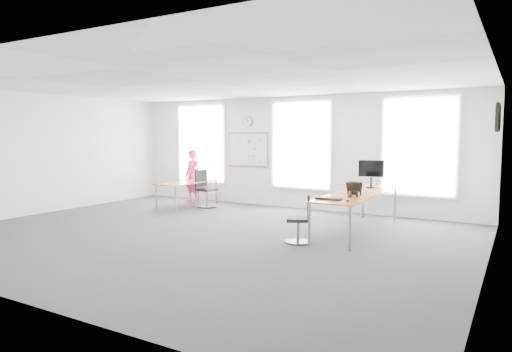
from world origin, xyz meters
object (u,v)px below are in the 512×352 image
Objects in this scene: desk_right at (358,195)px; person at (192,176)px; chair_left at (205,191)px; monitor at (371,171)px; headphones at (354,194)px; desk_left at (188,184)px; keyboard at (329,199)px; chair_right at (301,221)px.

desk_right is 2.12× the size of person.
chair_left is 4.63m from monitor.
chair_left is at bearing 157.88° from headphones.
desk_left is 0.52m from chair_left.
person is (-0.86, 0.54, 0.33)m from chair_left.
chair_left is 0.66× the size of person.
chair_left is at bearing 161.16° from keyboard.
desk_left is at bearing 171.09° from desk_right.
chair_right is 1.18m from headphones.
desk_right is 5.34× the size of monitor.
person is 7.66× the size of headphones.
person reaches higher than chair_right.
chair_right is 5.74m from person.
desk_right is 4.72m from chair_left.
keyboard is at bearing -102.12° from monitor.
keyboard reaches higher than desk_right.
person is (-5.46, 1.54, 0.03)m from desk_right.
desk_left is 5.27m from keyboard.
person reaches higher than desk_right.
desk_left is at bearing 161.65° from headphones.
chair_left reaches higher than desk_right.
monitor reaches higher than keyboard.
person reaches higher than headphones.
chair_right is at bearing -114.71° from chair_left.
headphones is at bearing -102.34° from chair_left.
keyboard is 0.79× the size of monitor.
monitor reaches higher than desk_left.
monitor is (5.43, -0.56, 0.40)m from person.
monitor is (0.56, 2.46, 0.77)m from chair_right.
keyboard is at bearing -118.95° from headphones.
desk_right is at bearing -5.72° from person.
desk_right is 16.28× the size of headphones.
desk_left is 1.23× the size of person.
chair_right is 1.85× the size of keyboard.
desk_left is at bearing 173.69° from monitor.
desk_left is 9.46× the size of headphones.
desk_right is 6.72× the size of keyboard.
monitor is (4.57, -0.02, 0.72)m from chair_left.
headphones reaches higher than chair_right.
headphones is at bearing -93.54° from monitor.
chair_left reaches higher than desk_left.
monitor is at bearing -83.26° from chair_left.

